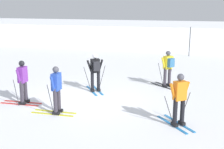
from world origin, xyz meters
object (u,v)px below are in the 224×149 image
object	(u,v)px
skier_purple	(23,81)
trail_marker_pole	(190,42)
skier_black	(95,71)
skier_blue	(56,89)
skier_yellow	(168,67)
skier_orange	(179,98)

from	to	relation	value
skier_purple	trail_marker_pole	bearing A→B (deg)	65.81
skier_black	trail_marker_pole	bearing A→B (deg)	70.94
skier_purple	skier_blue	world-z (taller)	same
trail_marker_pole	skier_yellow	bearing A→B (deg)	-94.41
skier_purple	trail_marker_pole	size ratio (longest dim) A/B	0.80
skier_orange	skier_black	xyz separation A→B (m)	(-3.76, 2.80, 0.04)
skier_purple	skier_blue	bearing A→B (deg)	-19.17
skier_orange	trail_marker_pole	xyz separation A→B (m)	(-0.11, 13.39, 0.16)
skier_yellow	skier_orange	distance (m)	4.52
skier_orange	skier_yellow	bearing A→B (deg)	100.18
skier_yellow	skier_black	bearing A→B (deg)	-151.02
skier_black	skier_yellow	bearing A→B (deg)	28.98
skier_yellow	skier_orange	size ratio (longest dim) A/B	1.00
skier_blue	skier_purple	bearing A→B (deg)	160.83
skier_blue	trail_marker_pole	xyz separation A→B (m)	(4.07, 13.49, 0.16)
skier_orange	skier_black	size ratio (longest dim) A/B	1.00
skier_purple	skier_blue	size ratio (longest dim) A/B	1.00
trail_marker_pole	skier_purple	bearing A→B (deg)	-114.19
skier_yellow	skier_orange	bearing A→B (deg)	-79.82
skier_black	trail_marker_pole	world-z (taller)	trail_marker_pole
skier_black	skier_blue	bearing A→B (deg)	-98.16
skier_yellow	skier_purple	xyz separation A→B (m)	(-5.10, -3.95, -0.04)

